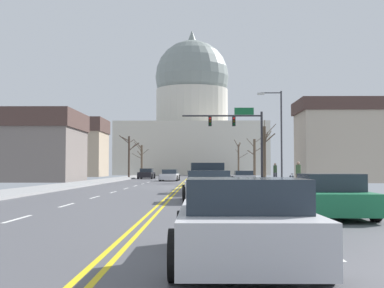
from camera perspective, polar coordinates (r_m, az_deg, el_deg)
The scene contains 24 objects.
ground at distance 38.06m, azimuth -1.38°, elevation -4.73°, with size 20.00×180.00×0.20m.
signal_gantry at distance 50.75m, azimuth 5.30°, elevation 1.69°, with size 7.91×0.41×7.18m.
street_lamp_right at distance 42.82m, azimuth 9.52°, elevation 1.69°, with size 2.03×0.24×7.58m.
capitol_building at distance 111.40m, azimuth -0.00°, elevation 2.43°, with size 30.62×23.21×31.49m.
sedan_near_00 at distance 46.21m, azimuth 5.72°, elevation -3.69°, with size 2.01×4.42×1.15m.
sedan_near_01 at distance 40.42m, azimuth 1.09°, elevation -3.88°, with size 2.12×4.67×1.12m.
sedan_near_02 at distance 33.82m, azimuth 1.30°, elevation -4.04°, with size 2.09×4.28×1.21m.
pickup_truck_near_03 at distance 28.31m, azimuth 1.74°, elevation -3.96°, with size 2.37×5.83×1.67m.
sedan_near_04 at distance 21.54m, azimuth 1.74°, elevation -4.77°, with size 2.23×4.38×1.27m.
sedan_near_05 at distance 15.29m, azimuth 14.95°, elevation -5.61°, with size 2.07×4.68×1.21m.
sedan_near_06 at distance 7.56m, azimuth 5.55°, elevation -8.70°, with size 1.99×4.25×1.23m.
sedan_oncoming_00 at distance 55.98m, azimuth -2.48°, elevation -3.51°, with size 2.10×4.73×1.24m.
sedan_oncoming_01 at distance 67.34m, azimuth -5.06°, elevation -3.33°, with size 2.09×4.32×1.33m.
flank_building_00 at distance 56.01m, azimuth -16.97°, elevation -0.21°, with size 9.23×9.92×7.25m.
flank_building_01 at distance 86.94m, azimuth -12.61°, elevation -0.37°, with size 9.38×9.39×9.47m.
flank_building_02 at distance 52.81m, azimuth 18.47°, elevation 0.34°, with size 12.95×6.30×7.99m.
bare_tree_00 at distance 67.55m, azimuth 6.92°, elevation -1.49°, with size 2.02×2.04×5.30m.
bare_tree_01 at distance 71.58m, azimuth -6.98°, elevation -1.16°, with size 2.86×1.69×5.77m.
bare_tree_02 at distance 54.37m, azimuth 8.02°, elevation -0.85°, with size 1.57×1.88×6.36m.
bare_tree_03 at distance 85.12m, azimuth -5.62°, elevation -1.65°, with size 2.69×2.17×5.83m.
bare_tree_04 at distance 85.70m, azimuth 5.17°, elevation -1.56°, with size 2.25×2.05×5.98m.
pedestrian_00 at distance 48.38m, azimuth 9.18°, elevation -2.99°, with size 0.35×0.34×1.71m.
pedestrian_01 at distance 35.45m, azimuth 11.68°, elevation -3.12°, with size 0.35×0.34×1.68m.
bicycle_parked at distance 40.37m, azimuth 10.97°, elevation -3.90°, with size 0.12×1.77×0.85m.
Camera 1 is at (1.38, -38.01, 1.37)m, focal length 48.20 mm.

